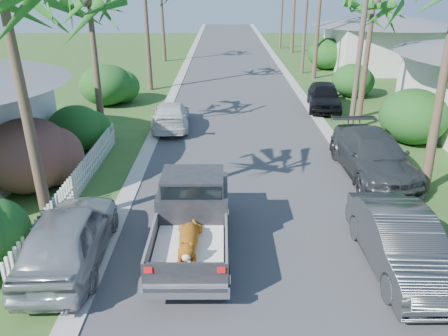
{
  "coord_description": "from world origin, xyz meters",
  "views": [
    {
      "loc": [
        -0.95,
        -8.31,
        6.87
      ],
      "look_at": [
        -0.91,
        4.59,
        1.4
      ],
      "focal_mm": 35.0,
      "sensor_mm": 36.0,
      "label": 1
    }
  ],
  "objects_px": {
    "parked_car_rm": "(373,155)",
    "house_right_far": "(386,44)",
    "parked_car_ln": "(69,236)",
    "parked_car_lf": "(171,115)",
    "palm_l_b": "(88,1)",
    "utility_pole_d": "(282,6)",
    "parked_car_rn": "(401,243)",
    "palm_r_b": "(373,3)",
    "utility_pole_b": "(362,36)",
    "parked_car_rf": "(324,96)",
    "pickup_truck": "(193,212)",
    "utility_pole_c": "(306,15)"
  },
  "relations": [
    {
      "from": "parked_car_rm",
      "to": "house_right_far",
      "type": "bearing_deg",
      "value": 68.15
    },
    {
      "from": "parked_car_ln",
      "to": "parked_car_lf",
      "type": "xyz_separation_m",
      "value": [
        1.36,
        11.8,
        -0.15
      ]
    },
    {
      "from": "palm_l_b",
      "to": "house_right_far",
      "type": "bearing_deg",
      "value": 42.27
    },
    {
      "from": "house_right_far",
      "to": "utility_pole_d",
      "type": "height_order",
      "value": "utility_pole_d"
    },
    {
      "from": "parked_car_rn",
      "to": "palm_r_b",
      "type": "xyz_separation_m",
      "value": [
        3.0,
        13.85,
        5.19
      ]
    },
    {
      "from": "utility_pole_b",
      "to": "house_right_far",
      "type": "bearing_deg",
      "value": 66.48
    },
    {
      "from": "parked_car_lf",
      "to": "palm_l_b",
      "type": "distance_m",
      "value": 6.48
    },
    {
      "from": "utility_pole_d",
      "to": "parked_car_rf",
      "type": "bearing_deg",
      "value": -91.32
    },
    {
      "from": "utility_pole_b",
      "to": "utility_pole_d",
      "type": "height_order",
      "value": "same"
    },
    {
      "from": "utility_pole_b",
      "to": "utility_pole_d",
      "type": "relative_size",
      "value": 1.0
    },
    {
      "from": "parked_car_rn",
      "to": "parked_car_ln",
      "type": "xyz_separation_m",
      "value": [
        -8.56,
        0.3,
        0.04
      ]
    },
    {
      "from": "utility_pole_b",
      "to": "pickup_truck",
      "type": "bearing_deg",
      "value": -124.78
    },
    {
      "from": "utility_pole_d",
      "to": "palm_l_b",
      "type": "bearing_deg",
      "value": -111.8
    },
    {
      "from": "parked_car_rn",
      "to": "parked_car_lf",
      "type": "relative_size",
      "value": 1.02
    },
    {
      "from": "palm_l_b",
      "to": "utility_pole_d",
      "type": "relative_size",
      "value": 0.82
    },
    {
      "from": "parked_car_rn",
      "to": "parked_car_rm",
      "type": "relative_size",
      "value": 0.83
    },
    {
      "from": "parked_car_rm",
      "to": "parked_car_rf",
      "type": "distance_m",
      "value": 9.67
    },
    {
      "from": "utility_pole_b",
      "to": "utility_pole_d",
      "type": "xyz_separation_m",
      "value": [
        0.0,
        30.0,
        0.0
      ]
    },
    {
      "from": "parked_car_rn",
      "to": "parked_car_ln",
      "type": "height_order",
      "value": "parked_car_ln"
    },
    {
      "from": "palm_r_b",
      "to": "palm_l_b",
      "type": "bearing_deg",
      "value": -167.38
    },
    {
      "from": "parked_car_rf",
      "to": "parked_car_ln",
      "type": "xyz_separation_m",
      "value": [
        -9.96,
        -15.42,
        0.04
      ]
    },
    {
      "from": "parked_car_ln",
      "to": "parked_car_rm",
      "type": "bearing_deg",
      "value": -152.05
    },
    {
      "from": "parked_car_lf",
      "to": "utility_pole_d",
      "type": "bearing_deg",
      "value": -110.77
    },
    {
      "from": "parked_car_rm",
      "to": "utility_pole_d",
      "type": "bearing_deg",
      "value": 86.66
    },
    {
      "from": "parked_car_rn",
      "to": "utility_pole_b",
      "type": "xyz_separation_m",
      "value": [
        2.0,
        11.85,
        3.84
      ]
    },
    {
      "from": "parked_car_rn",
      "to": "parked_car_rm",
      "type": "distance_m",
      "value": 6.17
    },
    {
      "from": "parked_car_rn",
      "to": "utility_pole_b",
      "type": "distance_m",
      "value": 12.61
    },
    {
      "from": "parked_car_lf",
      "to": "palm_l_b",
      "type": "xyz_separation_m",
      "value": [
        -3.2,
        -1.25,
        5.49
      ]
    },
    {
      "from": "parked_car_ln",
      "to": "utility_pole_d",
      "type": "xyz_separation_m",
      "value": [
        10.56,
        41.55,
        3.8
      ]
    },
    {
      "from": "parked_car_rn",
      "to": "utility_pole_c",
      "type": "relative_size",
      "value": 0.51
    },
    {
      "from": "pickup_truck",
      "to": "parked_car_lf",
      "type": "height_order",
      "value": "pickup_truck"
    },
    {
      "from": "parked_car_rn",
      "to": "palm_l_b",
      "type": "xyz_separation_m",
      "value": [
        -10.4,
        10.85,
        5.39
      ]
    },
    {
      "from": "parked_car_ln",
      "to": "parked_car_lf",
      "type": "bearing_deg",
      "value": -99.18
    },
    {
      "from": "parked_car_rf",
      "to": "house_right_far",
      "type": "bearing_deg",
      "value": 66.37
    },
    {
      "from": "parked_car_lf",
      "to": "utility_pole_b",
      "type": "xyz_separation_m",
      "value": [
        9.2,
        -0.25,
        3.94
      ]
    },
    {
      "from": "palm_l_b",
      "to": "utility_pole_c",
      "type": "relative_size",
      "value": 0.82
    },
    {
      "from": "parked_car_rm",
      "to": "palm_r_b",
      "type": "height_order",
      "value": "palm_r_b"
    },
    {
      "from": "pickup_truck",
      "to": "palm_l_b",
      "type": "relative_size",
      "value": 0.69
    },
    {
      "from": "parked_car_ln",
      "to": "utility_pole_c",
      "type": "distance_m",
      "value": 28.82
    },
    {
      "from": "utility_pole_b",
      "to": "utility_pole_c",
      "type": "height_order",
      "value": "same"
    },
    {
      "from": "parked_car_rn",
      "to": "utility_pole_c",
      "type": "bearing_deg",
      "value": 85.5
    },
    {
      "from": "parked_car_rf",
      "to": "house_right_far",
      "type": "relative_size",
      "value": 0.5
    },
    {
      "from": "parked_car_rf",
      "to": "utility_pole_d",
      "type": "distance_m",
      "value": 26.41
    },
    {
      "from": "pickup_truck",
      "to": "utility_pole_b",
      "type": "bearing_deg",
      "value": 55.22
    },
    {
      "from": "utility_pole_c",
      "to": "utility_pole_d",
      "type": "xyz_separation_m",
      "value": [
        0.0,
        15.0,
        0.0
      ]
    },
    {
      "from": "parked_car_rf",
      "to": "palm_l_b",
      "type": "relative_size",
      "value": 0.61
    },
    {
      "from": "parked_car_ln",
      "to": "utility_pole_c",
      "type": "bearing_deg",
      "value": -114.29
    },
    {
      "from": "parked_car_rm",
      "to": "utility_pole_d",
      "type": "height_order",
      "value": "utility_pole_d"
    },
    {
      "from": "parked_car_ln",
      "to": "utility_pole_c",
      "type": "xyz_separation_m",
      "value": [
        10.56,
        26.55,
        3.8
      ]
    },
    {
      "from": "pickup_truck",
      "to": "utility_pole_d",
      "type": "bearing_deg",
      "value": 79.7
    }
  ]
}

